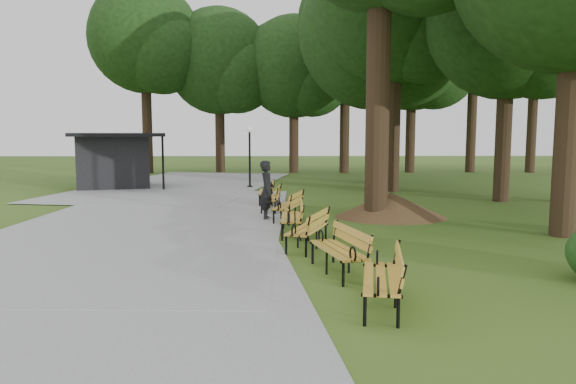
{
  "coord_description": "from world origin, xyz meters",
  "views": [
    {
      "loc": [
        -0.18,
        -12.44,
        2.57
      ],
      "look_at": [
        0.09,
        0.87,
        1.1
      ],
      "focal_mm": 32.69,
      "sensor_mm": 36.0,
      "label": 1
    }
  ],
  "objects_px": {
    "bench_2": "(307,229)",
    "lawn_tree_1": "(509,18)",
    "bench_1": "(338,250)",
    "lawn_tree_2": "(394,2)",
    "person": "(267,190)",
    "dirt_mound": "(391,205)",
    "kiosk": "(114,161)",
    "lawn_tree_4": "(375,33)",
    "bench_5": "(271,198)",
    "bench_4": "(288,206)",
    "bench_6": "(266,192)",
    "lamp_post": "(250,143)",
    "bench_0": "(381,278)",
    "bench_3": "(291,217)"
  },
  "relations": [
    {
      "from": "bench_2",
      "to": "lawn_tree_1",
      "type": "xyz_separation_m",
      "value": [
        7.96,
        8.29,
        6.44
      ]
    },
    {
      "from": "bench_1",
      "to": "lawn_tree_2",
      "type": "height_order",
      "value": "lawn_tree_2"
    },
    {
      "from": "lawn_tree_1",
      "to": "person",
      "type": "bearing_deg",
      "value": -154.42
    },
    {
      "from": "lawn_tree_2",
      "to": "bench_1",
      "type": "bearing_deg",
      "value": -105.8
    },
    {
      "from": "dirt_mound",
      "to": "bench_2",
      "type": "relative_size",
      "value": 1.52
    },
    {
      "from": "kiosk",
      "to": "lawn_tree_4",
      "type": "bearing_deg",
      "value": -4.71
    },
    {
      "from": "dirt_mound",
      "to": "bench_5",
      "type": "bearing_deg",
      "value": 159.79
    },
    {
      "from": "bench_2",
      "to": "bench_5",
      "type": "relative_size",
      "value": 1.0
    },
    {
      "from": "kiosk",
      "to": "bench_5",
      "type": "height_order",
      "value": "kiosk"
    },
    {
      "from": "dirt_mound",
      "to": "bench_4",
      "type": "xyz_separation_m",
      "value": [
        -3.2,
        -0.58,
        0.05
      ]
    },
    {
      "from": "bench_1",
      "to": "bench_4",
      "type": "bearing_deg",
      "value": 173.09
    },
    {
      "from": "bench_6",
      "to": "lawn_tree_2",
      "type": "bearing_deg",
      "value": 127.36
    },
    {
      "from": "dirt_mound",
      "to": "bench_2",
      "type": "xyz_separation_m",
      "value": [
        -2.85,
        -4.42,
        0.05
      ]
    },
    {
      "from": "bench_6",
      "to": "lawn_tree_2",
      "type": "distance_m",
      "value": 10.58
    },
    {
      "from": "dirt_mound",
      "to": "lawn_tree_2",
      "type": "height_order",
      "value": "lawn_tree_2"
    },
    {
      "from": "bench_1",
      "to": "lawn_tree_2",
      "type": "bearing_deg",
      "value": 149.68
    },
    {
      "from": "bench_2",
      "to": "lawn_tree_2",
      "type": "height_order",
      "value": "lawn_tree_2"
    },
    {
      "from": "bench_4",
      "to": "bench_5",
      "type": "relative_size",
      "value": 1.0
    },
    {
      "from": "person",
      "to": "bench_5",
      "type": "xyz_separation_m",
      "value": [
        0.08,
        1.79,
        -0.45
      ]
    },
    {
      "from": "lawn_tree_1",
      "to": "bench_2",
      "type": "bearing_deg",
      "value": -133.83
    },
    {
      "from": "lamp_post",
      "to": "bench_0",
      "type": "distance_m",
      "value": 17.88
    },
    {
      "from": "lamp_post",
      "to": "bench_2",
      "type": "height_order",
      "value": "lamp_post"
    },
    {
      "from": "lawn_tree_2",
      "to": "lawn_tree_4",
      "type": "distance_m",
      "value": 4.03
    },
    {
      "from": "person",
      "to": "lawn_tree_1",
      "type": "distance_m",
      "value": 11.58
    },
    {
      "from": "bench_1",
      "to": "bench_4",
      "type": "relative_size",
      "value": 1.0
    },
    {
      "from": "dirt_mound",
      "to": "bench_1",
      "type": "distance_m",
      "value": 7.01
    },
    {
      "from": "lawn_tree_4",
      "to": "bench_4",
      "type": "bearing_deg",
      "value": -111.35
    },
    {
      "from": "kiosk",
      "to": "bench_2",
      "type": "bearing_deg",
      "value": -73.0
    },
    {
      "from": "bench_3",
      "to": "lawn_tree_4",
      "type": "distance_m",
      "value": 16.69
    },
    {
      "from": "lamp_post",
      "to": "bench_1",
      "type": "distance_m",
      "value": 15.94
    },
    {
      "from": "lawn_tree_1",
      "to": "bench_5",
      "type": "bearing_deg",
      "value": -164.32
    },
    {
      "from": "kiosk",
      "to": "bench_5",
      "type": "xyz_separation_m",
      "value": [
        7.59,
        -7.82,
        -0.87
      ]
    },
    {
      "from": "lamp_post",
      "to": "bench_0",
      "type": "bearing_deg",
      "value": -80.74
    },
    {
      "from": "bench_1",
      "to": "lawn_tree_1",
      "type": "bearing_deg",
      "value": 129.79
    },
    {
      "from": "person",
      "to": "kiosk",
      "type": "xyz_separation_m",
      "value": [
        -7.51,
        9.61,
        0.42
      ]
    },
    {
      "from": "lawn_tree_4",
      "to": "lawn_tree_1",
      "type": "bearing_deg",
      "value": -64.92
    },
    {
      "from": "lamp_post",
      "to": "lawn_tree_1",
      "type": "bearing_deg",
      "value": -27.58
    },
    {
      "from": "bench_5",
      "to": "lamp_post",
      "type": "bearing_deg",
      "value": -167.27
    },
    {
      "from": "kiosk",
      "to": "dirt_mound",
      "type": "distance_m",
      "value": 14.63
    },
    {
      "from": "lawn_tree_1",
      "to": "lamp_post",
      "type": "bearing_deg",
      "value": 152.42
    },
    {
      "from": "kiosk",
      "to": "dirt_mound",
      "type": "height_order",
      "value": "kiosk"
    },
    {
      "from": "lamp_post",
      "to": "bench_2",
      "type": "distance_m",
      "value": 13.75
    },
    {
      "from": "bench_0",
      "to": "bench_5",
      "type": "height_order",
      "value": "same"
    },
    {
      "from": "bench_5",
      "to": "bench_6",
      "type": "height_order",
      "value": "same"
    },
    {
      "from": "person",
      "to": "lawn_tree_4",
      "type": "bearing_deg",
      "value": -20.82
    },
    {
      "from": "dirt_mound",
      "to": "lawn_tree_2",
      "type": "distance_m",
      "value": 11.07
    },
    {
      "from": "bench_2",
      "to": "lawn_tree_2",
      "type": "relative_size",
      "value": 0.16
    },
    {
      "from": "dirt_mound",
      "to": "bench_6",
      "type": "distance_m",
      "value": 5.08
    },
    {
      "from": "bench_4",
      "to": "bench_6",
      "type": "distance_m",
      "value": 3.85
    },
    {
      "from": "person",
      "to": "bench_1",
      "type": "height_order",
      "value": "person"
    }
  ]
}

